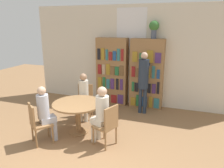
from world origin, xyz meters
TOP-DOWN VIEW (x-y plane):
  - wall_back at (0.00, 3.63)m, footprint 6.40×0.07m
  - bookshelf_left at (-0.54, 3.43)m, footprint 0.96×0.34m
  - bookshelf_right at (0.54, 3.43)m, footprint 0.96×0.34m
  - flower_vase at (0.69, 3.44)m, footprint 0.28×0.28m
  - reading_table at (-0.61, 1.29)m, footprint 1.13×1.13m
  - chair_near_camera at (-1.16, 0.58)m, footprint 0.56×0.56m
  - chair_left_side at (-0.86, 2.16)m, footprint 0.49×0.49m
  - chair_far_side at (0.24, 0.99)m, footprint 0.51×0.51m
  - seated_reader_left at (-0.80, 1.98)m, footprint 0.32×0.39m
  - seated_reader_right at (0.07, 1.05)m, footprint 0.41×0.36m
  - seated_reader_back at (-1.05, 0.73)m, footprint 0.39×0.40m
  - librarian_standing at (0.55, 2.93)m, footprint 0.28×0.55m

SIDE VIEW (x-z plane):
  - chair_near_camera at x=-1.16m, z-range 0.05..0.94m
  - chair_left_side at x=-0.86m, z-range 0.05..0.94m
  - chair_far_side at x=0.24m, z-range 0.05..0.94m
  - reading_table at x=-0.61m, z-range 0.23..0.97m
  - seated_reader_back at x=-1.05m, z-range 0.07..1.31m
  - seated_reader_left at x=-0.80m, z-range 0.08..1.31m
  - seated_reader_right at x=0.07m, z-range 0.09..1.35m
  - bookshelf_right at x=0.54m, z-range 0.00..2.04m
  - bookshelf_left at x=-0.54m, z-range 0.00..2.05m
  - librarian_standing at x=0.55m, z-range 0.18..1.91m
  - wall_back at x=0.00m, z-range 0.01..3.01m
  - flower_vase at x=0.69m, z-range 2.11..2.60m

